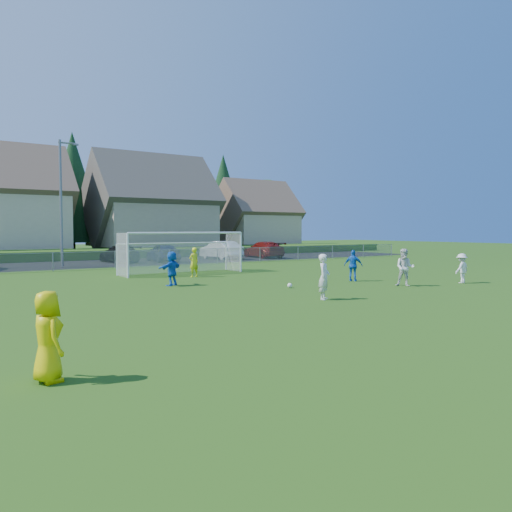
{
  "coord_description": "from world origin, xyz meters",
  "views": [
    {
      "loc": [
        -13.2,
        -11.23,
        2.65
      ],
      "look_at": [
        0.0,
        8.0,
        1.4
      ],
      "focal_mm": 35.0,
      "sensor_mm": 36.0,
      "label": 1
    }
  ],
  "objects_px": {
    "player_white_b": "(405,268)",
    "player_blue_b": "(172,268)",
    "referee": "(47,337)",
    "player_white_a": "(324,277)",
    "car_f": "(221,250)",
    "soccer_ball": "(290,285)",
    "car_g": "(264,250)",
    "car_e": "(163,253)",
    "soccer_goal": "(180,246)",
    "player_blue_a": "(353,266)",
    "car_d": "(120,254)",
    "player_white_c": "(462,268)",
    "goalkeeper": "(194,262)"
  },
  "relations": [
    {
      "from": "player_white_b",
      "to": "player_blue_b",
      "type": "bearing_deg",
      "value": -160.9
    },
    {
      "from": "referee",
      "to": "player_white_b",
      "type": "height_order",
      "value": "player_white_b"
    },
    {
      "from": "player_white_a",
      "to": "car_f",
      "type": "height_order",
      "value": "player_white_a"
    },
    {
      "from": "soccer_ball",
      "to": "referee",
      "type": "xyz_separation_m",
      "value": [
        -12.13,
        -8.59,
        0.69
      ]
    },
    {
      "from": "player_blue_b",
      "to": "player_white_a",
      "type": "bearing_deg",
      "value": 81.19
    },
    {
      "from": "player_white_b",
      "to": "player_blue_b",
      "type": "relative_size",
      "value": 1.08
    },
    {
      "from": "player_white_a",
      "to": "player_blue_b",
      "type": "distance_m",
      "value": 8.03
    },
    {
      "from": "player_blue_b",
      "to": "car_g",
      "type": "relative_size",
      "value": 0.31
    },
    {
      "from": "referee",
      "to": "car_e",
      "type": "distance_m",
      "value": 32.29
    },
    {
      "from": "player_white_b",
      "to": "soccer_goal",
      "type": "bearing_deg",
      "value": 169.63
    },
    {
      "from": "player_white_b",
      "to": "player_blue_b",
      "type": "distance_m",
      "value": 10.9
    },
    {
      "from": "player_white_a",
      "to": "player_blue_a",
      "type": "xyz_separation_m",
      "value": [
        5.78,
        4.17,
        -0.06
      ]
    },
    {
      "from": "referee",
      "to": "car_f",
      "type": "xyz_separation_m",
      "value": [
        20.7,
        29.33,
        0.01
      ]
    },
    {
      "from": "car_d",
      "to": "soccer_goal",
      "type": "xyz_separation_m",
      "value": [
        -0.29,
        -11.65,
        0.94
      ]
    },
    {
      "from": "referee",
      "to": "player_white_a",
      "type": "bearing_deg",
      "value": -74.65
    },
    {
      "from": "car_f",
      "to": "car_g",
      "type": "bearing_deg",
      "value": 173.46
    },
    {
      "from": "player_white_c",
      "to": "soccer_goal",
      "type": "height_order",
      "value": "soccer_goal"
    },
    {
      "from": "player_blue_a",
      "to": "car_d",
      "type": "height_order",
      "value": "player_blue_a"
    },
    {
      "from": "player_white_c",
      "to": "goalkeeper",
      "type": "height_order",
      "value": "goalkeeper"
    },
    {
      "from": "player_white_c",
      "to": "soccer_goal",
      "type": "distance_m",
      "value": 15.71
    },
    {
      "from": "player_blue_a",
      "to": "soccer_goal",
      "type": "xyz_separation_m",
      "value": [
        -5.27,
        9.16,
        0.82
      ]
    },
    {
      "from": "player_white_c",
      "to": "car_f",
      "type": "relative_size",
      "value": 0.3
    },
    {
      "from": "car_d",
      "to": "soccer_goal",
      "type": "bearing_deg",
      "value": 84.98
    },
    {
      "from": "car_g",
      "to": "soccer_goal",
      "type": "xyz_separation_m",
      "value": [
        -13.75,
        -10.73,
        0.88
      ]
    },
    {
      "from": "car_e",
      "to": "soccer_goal",
      "type": "xyz_separation_m",
      "value": [
        -3.51,
        -10.46,
        0.87
      ]
    },
    {
      "from": "soccer_goal",
      "to": "car_g",
      "type": "bearing_deg",
      "value": 37.96
    },
    {
      "from": "goalkeeper",
      "to": "car_f",
      "type": "bearing_deg",
      "value": -135.26
    },
    {
      "from": "referee",
      "to": "player_white_c",
      "type": "bearing_deg",
      "value": -84.12
    },
    {
      "from": "car_f",
      "to": "soccer_goal",
      "type": "xyz_separation_m",
      "value": [
        -9.35,
        -11.11,
        0.82
      ]
    },
    {
      "from": "referee",
      "to": "car_d",
      "type": "height_order",
      "value": "referee"
    },
    {
      "from": "player_white_a",
      "to": "goalkeeper",
      "type": "bearing_deg",
      "value": 53.85
    },
    {
      "from": "goalkeeper",
      "to": "car_d",
      "type": "bearing_deg",
      "value": -102.56
    },
    {
      "from": "player_blue_b",
      "to": "goalkeeper",
      "type": "distance_m",
      "value": 4.3
    },
    {
      "from": "referee",
      "to": "goalkeeper",
      "type": "height_order",
      "value": "goalkeeper"
    },
    {
      "from": "soccer_ball",
      "to": "car_g",
      "type": "height_order",
      "value": "car_g"
    },
    {
      "from": "player_white_b",
      "to": "car_d",
      "type": "distance_m",
      "value": 24.39
    },
    {
      "from": "soccer_goal",
      "to": "player_white_a",
      "type": "bearing_deg",
      "value": -92.2
    },
    {
      "from": "car_f",
      "to": "car_d",
      "type": "bearing_deg",
      "value": -4.92
    },
    {
      "from": "car_g",
      "to": "player_white_a",
      "type": "bearing_deg",
      "value": 65.24
    },
    {
      "from": "player_white_b",
      "to": "soccer_goal",
      "type": "height_order",
      "value": "soccer_goal"
    },
    {
      "from": "car_e",
      "to": "player_white_a",
      "type": "bearing_deg",
      "value": 85.86
    },
    {
      "from": "car_f",
      "to": "player_blue_a",
      "type": "bearing_deg",
      "value": 77.08
    },
    {
      "from": "car_e",
      "to": "goalkeeper",
      "type": "bearing_deg",
      "value": 78.69
    },
    {
      "from": "soccer_ball",
      "to": "referee",
      "type": "distance_m",
      "value": 14.88
    },
    {
      "from": "player_white_b",
      "to": "referee",
      "type": "bearing_deg",
      "value": -105.34
    },
    {
      "from": "referee",
      "to": "soccer_goal",
      "type": "relative_size",
      "value": 0.21
    },
    {
      "from": "player_white_c",
      "to": "player_blue_b",
      "type": "bearing_deg",
      "value": -33.97
    },
    {
      "from": "goalkeeper",
      "to": "player_blue_a",
      "type": "bearing_deg",
      "value": 120.93
    },
    {
      "from": "referee",
      "to": "player_white_b",
      "type": "xyz_separation_m",
      "value": [
        16.93,
        6.05,
        0.08
      ]
    },
    {
      "from": "car_f",
      "to": "car_g",
      "type": "distance_m",
      "value": 4.42
    }
  ]
}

